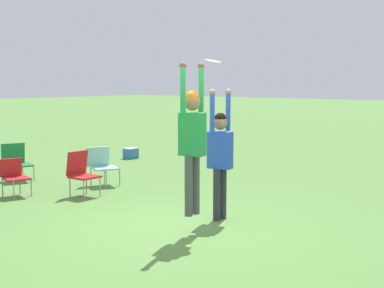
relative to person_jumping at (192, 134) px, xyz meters
The scene contains 9 objects.
ground_plane 1.57m from the person_jumping, 54.98° to the left, with size 120.00×120.00×0.00m, color #56843D.
person_jumping is the anchor object (origin of this frame).
person_defending 1.05m from the person_jumping, 11.35° to the left, with size 0.54×0.42×2.18m.
frisbee 1.24m from the person_jumping, ahead, with size 0.27×0.27×0.08m.
camping_chair_2 4.62m from the person_jumping, 91.84° to the left, with size 0.58×0.62×0.76m.
camping_chair_3 6.08m from the person_jumping, 81.88° to the left, with size 0.69×0.75×0.87m.
camping_chair_4 4.47m from the person_jumping, 66.49° to the left, with size 0.70×0.76×0.85m.
camping_chair_5 3.65m from the person_jumping, 78.39° to the left, with size 0.50×0.54×0.91m.
cooler_box 8.34m from the person_jumping, 51.98° to the left, with size 0.39×0.31×0.32m.
Camera 1 is at (-6.33, -5.28, 2.29)m, focal length 50.00 mm.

